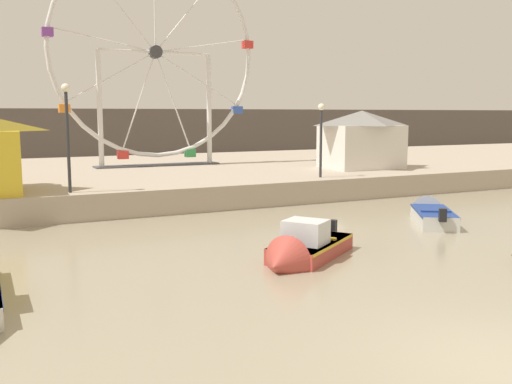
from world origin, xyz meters
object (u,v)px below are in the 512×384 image
Objects in this scene: ferris_wheel_white_frame at (155,56)px; promenade_lamp_near at (321,128)px; carnival_booth_white_ticket at (361,138)px; motorboat_pale_grey at (431,214)px; motorboat_faded_red at (301,250)px; promenade_lamp_far at (67,122)px.

ferris_wheel_white_frame is 11.16m from promenade_lamp_near.
motorboat_pale_grey is at bearing -108.73° from carnival_booth_white_ticket.
carnival_booth_white_ticket reaches higher than motorboat_faded_red.
motorboat_pale_grey is 0.99× the size of motorboat_faded_red.
promenade_lamp_near is (-4.44, -2.92, 0.65)m from carnival_booth_white_ticket.
ferris_wheel_white_frame reaches higher than motorboat_faded_red.
motorboat_faded_red is at bearing -63.08° from promenade_lamp_far.
motorboat_faded_red is 1.14× the size of promenade_lamp_near.
ferris_wheel_white_frame is 3.02× the size of promenade_lamp_far.
promenade_lamp_far is at bearing -122.93° from ferris_wheel_white_frame.
promenade_lamp_far reaches higher than carnival_booth_white_ticket.
ferris_wheel_white_frame is at bearing 53.68° from motorboat_pale_grey.
promenade_lamp_near is 11.24m from promenade_lamp_far.
promenade_lamp_far is (-6.14, -9.49, -3.49)m from ferris_wheel_white_frame.
carnival_booth_white_ticket is 1.30× the size of promenade_lamp_near.
ferris_wheel_white_frame is (1.51, 18.62, 6.81)m from motorboat_faded_red.
ferris_wheel_white_frame is (-5.81, 15.64, 6.86)m from motorboat_pale_grey.
motorboat_faded_red is 0.32× the size of ferris_wheel_white_frame.
ferris_wheel_white_frame reaches higher than carnival_booth_white_ticket.
carnival_booth_white_ticket is at bearing -33.21° from ferris_wheel_white_frame.
promenade_lamp_far reaches higher than motorboat_pale_grey.
ferris_wheel_white_frame is at bearing 57.07° from promenade_lamp_far.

